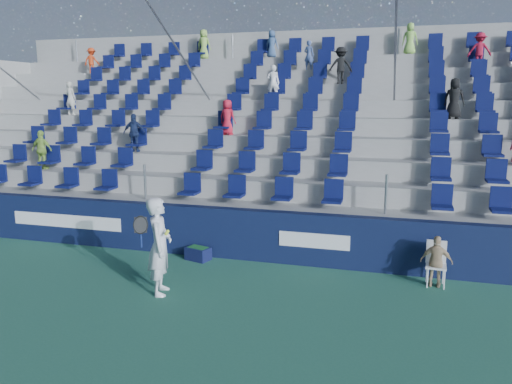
% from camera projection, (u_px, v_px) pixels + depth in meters
% --- Properties ---
extents(ground, '(70.00, 70.00, 0.00)m').
position_uv_depth(ground, '(201.00, 313.00, 8.88)').
color(ground, '#2D6A52').
rests_on(ground, ground).
extents(sponsor_wall, '(24.00, 0.32, 1.20)m').
position_uv_depth(sponsor_wall, '(252.00, 235.00, 11.74)').
color(sponsor_wall, '#0F1839').
rests_on(sponsor_wall, ground).
extents(grandstand, '(24.00, 8.17, 6.63)m').
position_uv_depth(grandstand, '(297.00, 149.00, 16.26)').
color(grandstand, '#9A9B96').
rests_on(grandstand, ground).
extents(tennis_player, '(0.73, 0.80, 1.92)m').
position_uv_depth(tennis_player, '(160.00, 246.00, 9.62)').
color(tennis_player, silver).
rests_on(tennis_player, ground).
extents(line_judge_chair, '(0.42, 0.43, 0.91)m').
position_uv_depth(line_judge_chair, '(436.00, 260.00, 10.17)').
color(line_judge_chair, white).
rests_on(line_judge_chair, ground).
extents(line_judge, '(0.64, 0.32, 1.06)m').
position_uv_depth(line_judge, '(437.00, 262.00, 10.03)').
color(line_judge, tan).
rests_on(line_judge, ground).
extents(ball_bin, '(0.64, 0.51, 0.31)m').
position_uv_depth(ball_bin, '(198.00, 253.00, 11.78)').
color(ball_bin, '#10153D').
rests_on(ball_bin, ground).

